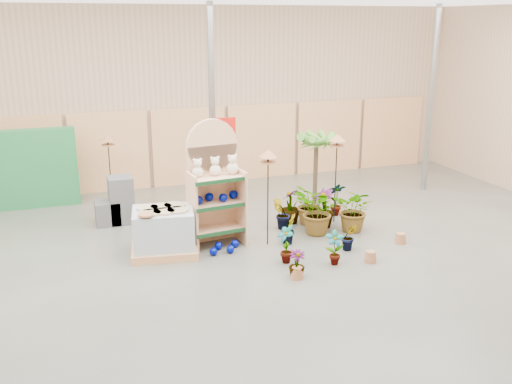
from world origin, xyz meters
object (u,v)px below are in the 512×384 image
Objects in this scene: bird_table_front at (268,157)px; pallet_stack at (164,232)px; display_shelf at (214,188)px; potted_plant_2 at (319,211)px.

pallet_stack is at bearing 173.75° from bird_table_front.
pallet_stack is (-1.04, -0.26, -0.66)m from display_shelf.
display_shelf reaches higher than bird_table_front.
display_shelf is 2.17m from potted_plant_2.
display_shelf is 1.81× the size of pallet_stack.
potted_plant_2 is (1.16, 0.18, -1.24)m from bird_table_front.
potted_plant_2 is at bearing 8.24° from pallet_stack.
pallet_stack is 3.11m from potted_plant_2.
pallet_stack is at bearing 179.41° from potted_plant_2.
pallet_stack is 0.71× the size of bird_table_front.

